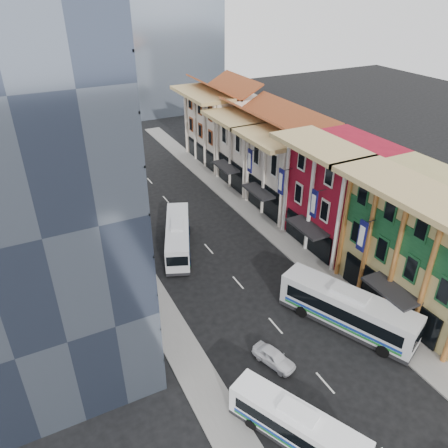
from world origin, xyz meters
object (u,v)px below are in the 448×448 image
bus_right (347,309)px  bus_left_far (178,236)px  office_tower (20,158)px  bus_left_near (297,426)px  sedan_left (274,357)px  shophouse_tan (430,247)px

bus_right → bus_left_far: bearing=91.3°
bus_right → office_tower: bearing=124.7°
bus_left_near → bus_left_far: size_ratio=0.87×
sedan_left → bus_left_far: bearing=73.3°
shophouse_tan → office_tower: office_tower is taller
bus_left_far → bus_right: 20.17m
sedan_left → bus_right: bearing=-13.0°
office_tower → bus_left_near: 27.66m
office_tower → bus_left_far: office_tower is taller
office_tower → sedan_left: size_ratio=8.03×
bus_left_near → sedan_left: bus_left_near is taller
bus_left_far → sedan_left: 19.06m
shophouse_tan → bus_left_near: shophouse_tan is taller
bus_left_near → bus_left_far: 25.41m
bus_left_near → bus_right: bus_right is taller
office_tower → sedan_left: bearing=-45.0°
shophouse_tan → bus_left_far: (-17.08, 18.50, -4.25)m
office_tower → bus_left_near: size_ratio=3.15×
bus_left_far → bus_left_near: bearing=-71.8°
bus_left_near → bus_right: 12.50m
bus_left_near → sedan_left: bearing=43.8°
bus_right → sedan_left: (-7.95, -0.76, -1.31)m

